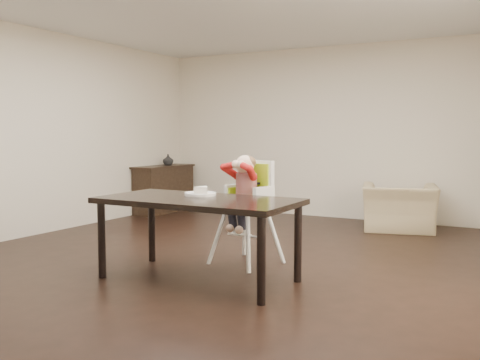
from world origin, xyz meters
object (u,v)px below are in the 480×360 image
at_px(armchair, 399,200).
at_px(sideboard, 164,189).
at_px(high_chair, 248,187).
at_px(dining_table, 198,207).

relative_size(armchair, sideboard, 0.77).
relative_size(high_chair, armchair, 1.14).
bearing_deg(dining_table, sideboard, 130.78).
bearing_deg(sideboard, high_chair, -40.63).
bearing_deg(sideboard, dining_table, -49.22).
relative_size(high_chair, sideboard, 0.88).
distance_m(armchair, sideboard, 3.92).
relative_size(dining_table, high_chair, 1.62).
xyz_separation_m(dining_table, armchair, (1.06, 3.41, -0.25)).
xyz_separation_m(dining_table, high_chair, (0.10, 0.77, 0.11)).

